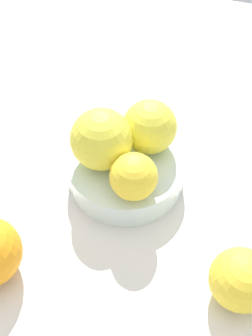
{
  "coord_description": "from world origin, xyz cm",
  "views": [
    {
      "loc": [
        11.03,
        -35.86,
        48.94
      ],
      "look_at": [
        0.0,
        0.0,
        2.62
      ],
      "focal_mm": 44.68,
      "sensor_mm": 36.0,
      "label": 1
    }
  ],
  "objects_px": {
    "fruit_bowl": "(126,170)",
    "orange_in_bowl_1": "(101,139)",
    "orange_in_bowl_0": "(149,127)",
    "orange_in_bowl_2": "(134,177)",
    "orange_loose_1": "(241,280)"
  },
  "relations": [
    {
      "from": "fruit_bowl",
      "to": "orange_in_bowl_1",
      "type": "relative_size",
      "value": 1.98
    },
    {
      "from": "orange_in_bowl_0",
      "to": "orange_in_bowl_2",
      "type": "distance_m",
      "value": 0.08
    },
    {
      "from": "orange_in_bowl_0",
      "to": "orange_loose_1",
      "type": "distance_m",
      "value": 0.23
    },
    {
      "from": "orange_in_bowl_0",
      "to": "fruit_bowl",
      "type": "bearing_deg",
      "value": -122.21
    },
    {
      "from": "fruit_bowl",
      "to": "orange_in_bowl_1",
      "type": "bearing_deg",
      "value": -163.97
    },
    {
      "from": "fruit_bowl",
      "to": "orange_in_bowl_1",
      "type": "distance_m",
      "value": 0.07
    },
    {
      "from": "orange_in_bowl_0",
      "to": "orange_in_bowl_2",
      "type": "height_order",
      "value": "orange_in_bowl_0"
    },
    {
      "from": "orange_in_bowl_0",
      "to": "orange_loose_1",
      "type": "height_order",
      "value": "orange_in_bowl_0"
    },
    {
      "from": "fruit_bowl",
      "to": "orange_loose_1",
      "type": "xyz_separation_m",
      "value": [
        0.18,
        -0.13,
        0.02
      ]
    },
    {
      "from": "fruit_bowl",
      "to": "orange_in_bowl_0",
      "type": "distance_m",
      "value": 0.07
    },
    {
      "from": "fruit_bowl",
      "to": "orange_in_bowl_0",
      "type": "bearing_deg",
      "value": 57.79
    },
    {
      "from": "fruit_bowl",
      "to": "orange_in_bowl_2",
      "type": "bearing_deg",
      "value": -62.66
    },
    {
      "from": "orange_in_bowl_0",
      "to": "orange_in_bowl_1",
      "type": "height_order",
      "value": "orange_in_bowl_1"
    },
    {
      "from": "orange_in_bowl_2",
      "to": "orange_loose_1",
      "type": "height_order",
      "value": "orange_in_bowl_2"
    },
    {
      "from": "orange_loose_1",
      "to": "fruit_bowl",
      "type": "bearing_deg",
      "value": 144.32
    }
  ]
}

